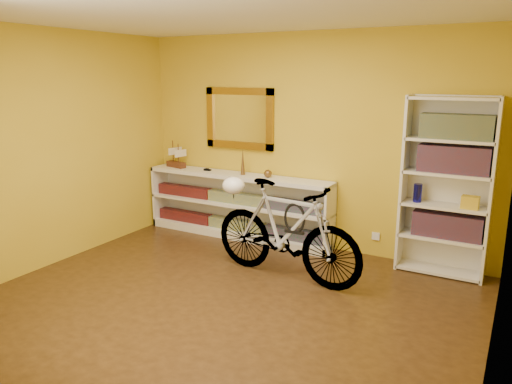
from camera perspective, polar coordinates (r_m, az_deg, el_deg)
The scene contains 24 objects.
floor at distance 4.69m, azimuth -4.28°, elevation -13.22°, with size 4.50×4.00×0.01m, color #311E0D.
ceiling at distance 4.22m, azimuth -4.94°, elevation 20.35°, with size 4.50×4.00×0.01m, color silver.
back_wall at distance 6.01m, azimuth 6.09°, elevation 5.79°, with size 4.50×0.01×2.60m, color gold.
left_wall at distance 5.81m, azimuth -23.52°, elevation 4.48°, with size 0.01×4.00×2.60m, color gold.
right_wall at distance 3.57m, azimuth 27.16°, elevation -0.94°, with size 0.01×4.00×2.60m, color gold.
gilt_mirror at distance 6.38m, azimuth -1.96°, elevation 8.56°, with size 0.98×0.06×0.78m, color #886218.
wall_socket at distance 5.94m, azimuth 13.79°, elevation -5.02°, with size 0.09×0.01×0.09m, color silver.
console_unit at distance 6.42m, azimuth -2.17°, elevation -1.61°, with size 2.60×0.35×0.85m, color silver, non-canonical shape.
cd_row_lower at distance 6.48m, azimuth -2.24°, elevation -3.83°, with size 2.50×0.13×0.14m, color black.
cd_row_upper at distance 6.38m, azimuth -2.27°, elevation -0.70°, with size 2.50×0.13×0.14m, color navy.
model_ship at distance 6.85m, azimuth -9.34°, elevation 4.39°, with size 0.31×0.12×0.37m, color #3F1F11, non-canonical shape.
toy_car at distance 6.57m, azimuth -5.67°, elevation 2.49°, with size 0.00×0.00×0.00m, color black.
bronze_ornament at distance 6.25m, azimuth -1.55°, elevation 3.56°, with size 0.06×0.06×0.34m, color brown.
decorative_orb at distance 6.10m, azimuth 1.40°, elevation 2.16°, with size 0.10×0.10×0.10m, color brown.
bookcase at distance 5.49m, azimuth 21.27°, elevation 0.48°, with size 0.90×0.30×1.90m, color silver, non-canonical shape.
book_row_a at distance 5.58m, azimuth 21.42°, elevation -3.63°, with size 0.70×0.22×0.26m, color maroon.
book_row_b at distance 5.42m, azimuth 22.06°, elevation 3.56°, with size 0.70×0.22×0.28m, color maroon.
book_row_c at distance 5.38m, azimuth 22.38°, elevation 7.07°, with size 0.70×0.22×0.25m, color #1A4C5D.
travel_mug at distance 5.53m, azimuth 18.32°, elevation -0.10°, with size 0.09×0.09×0.20m, color navy.
red_tin at distance 5.45m, azimuth 19.76°, elevation 6.93°, with size 0.13×0.13×0.17m, color maroon.
yellow_bag at distance 5.45m, azimuth 23.69°, elevation -1.12°, with size 0.17×0.11×0.13m, color gold.
bicycle at distance 5.10m, azimuth 3.48°, elevation -4.55°, with size 1.77×0.46×1.04m, color silver.
helmet at distance 5.36m, azimuth -2.64°, elevation 0.76°, with size 0.25×0.24×0.19m, color white.
u_lock at distance 5.00m, azimuth 4.52°, elevation -3.05°, with size 0.24×0.24×0.03m, color black.
Camera 1 is at (2.33, -3.48, 2.10)m, focal length 34.31 mm.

